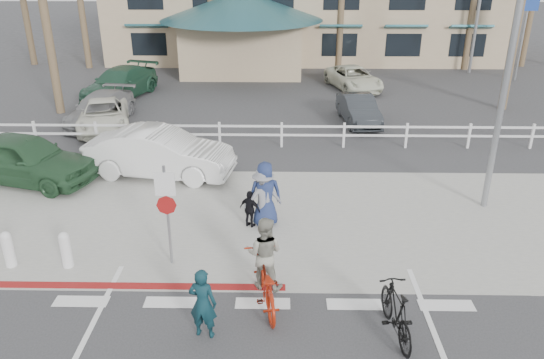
{
  "coord_description": "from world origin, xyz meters",
  "views": [
    {
      "loc": [
        0.37,
        -8.9,
        7.17
      ],
      "look_at": [
        0.14,
        3.96,
        1.5
      ],
      "focal_mm": 35.0,
      "sensor_mm": 36.0,
      "label": 1
    }
  ],
  "objects_px": {
    "car_white_sedan": "(160,153)",
    "car_red_compact": "(24,159)",
    "bike_black": "(396,312)",
    "sign_post": "(167,211)",
    "bike_red": "(265,282)"
  },
  "relations": [
    {
      "from": "bike_red",
      "to": "sign_post",
      "type": "bearing_deg",
      "value": -44.77
    },
    {
      "from": "bike_red",
      "to": "bike_black",
      "type": "bearing_deg",
      "value": 149.63
    },
    {
      "from": "car_red_compact",
      "to": "bike_black",
      "type": "bearing_deg",
      "value": -108.79
    },
    {
      "from": "sign_post",
      "to": "bike_black",
      "type": "bearing_deg",
      "value": -27.07
    },
    {
      "from": "car_white_sedan",
      "to": "car_red_compact",
      "type": "relative_size",
      "value": 1.03
    },
    {
      "from": "car_white_sedan",
      "to": "car_red_compact",
      "type": "xyz_separation_m",
      "value": [
        -4.33,
        -0.59,
        0.0
      ]
    },
    {
      "from": "car_white_sedan",
      "to": "bike_red",
      "type": "bearing_deg",
      "value": -142.48
    },
    {
      "from": "bike_red",
      "to": "car_white_sedan",
      "type": "distance_m",
      "value": 7.99
    },
    {
      "from": "car_white_sedan",
      "to": "car_red_compact",
      "type": "bearing_deg",
      "value": 107.35
    },
    {
      "from": "sign_post",
      "to": "bike_black",
      "type": "relative_size",
      "value": 1.56
    },
    {
      "from": "sign_post",
      "to": "car_red_compact",
      "type": "height_order",
      "value": "sign_post"
    },
    {
      "from": "car_white_sedan",
      "to": "car_red_compact",
      "type": "distance_m",
      "value": 4.37
    },
    {
      "from": "sign_post",
      "to": "car_red_compact",
      "type": "distance_m",
      "value": 7.54
    },
    {
      "from": "sign_post",
      "to": "car_white_sedan",
      "type": "relative_size",
      "value": 0.59
    },
    {
      "from": "bike_black",
      "to": "car_white_sedan",
      "type": "relative_size",
      "value": 0.38
    }
  ]
}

